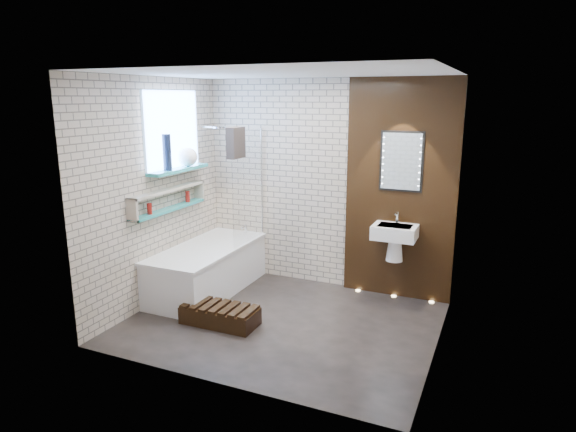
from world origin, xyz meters
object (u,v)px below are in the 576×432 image
at_px(washbasin, 395,237).
at_px(led_mirror, 401,161).
at_px(bathtub, 208,269).
at_px(walnut_step, 220,316).
at_px(bath_screen, 248,187).

distance_m(washbasin, led_mirror, 0.88).
xyz_separation_m(bathtub, walnut_step, (0.62, -0.75, -0.20)).
height_order(bathtub, bath_screen, bath_screen).
height_order(bathtub, led_mirror, led_mirror).
height_order(bath_screen, led_mirror, led_mirror).
bearing_deg(walnut_step, led_mirror, 44.67).
xyz_separation_m(washbasin, led_mirror, (0.00, 0.16, 0.86)).
height_order(washbasin, walnut_step, washbasin).
distance_m(bath_screen, washbasin, 1.89).
relative_size(washbasin, walnut_step, 0.71).
xyz_separation_m(bathtub, bath_screen, (0.35, 0.44, 0.99)).
bearing_deg(bathtub, led_mirror, 19.78).
relative_size(bathtub, walnut_step, 2.12).
bearing_deg(walnut_step, washbasin, 41.56).
height_order(bathtub, washbasin, washbasin).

